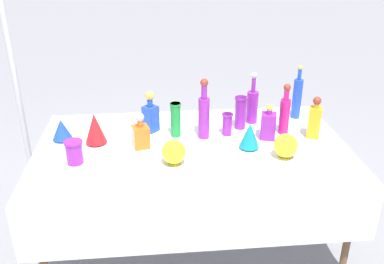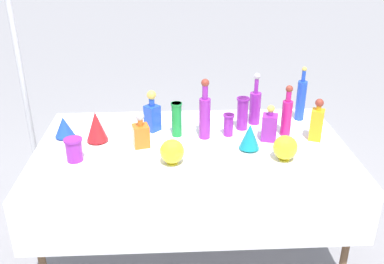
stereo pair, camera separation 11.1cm
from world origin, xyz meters
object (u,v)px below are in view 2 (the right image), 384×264
object	(u,v)px
square_decanter_1	(317,122)
fluted_vase_2	(250,137)
slender_vase_2	(228,124)
round_bowl_1	(285,148)
tall_bottle_1	(205,114)
canopy_pole	(22,80)
tall_bottle_2	(255,105)
tall_bottle_3	(301,99)
square_decanter_2	(270,126)
square_decanter_0	(152,114)
slender_vase_0	(243,113)
slender_vase_1	(74,149)
cardboard_box_behind_left	(245,150)
tall_bottle_0	(287,115)
slender_vase_3	(177,119)
round_bowl_0	(172,152)
square_decanter_3	(141,133)
fluted_vase_0	(64,127)
fluted_vase_1	(96,126)

from	to	relation	value
square_decanter_1	fluted_vase_2	xyz separation A→B (m)	(-0.46, -0.12, -0.03)
slender_vase_2	round_bowl_1	xyz separation A→B (m)	(0.30, -0.36, -0.00)
tall_bottle_1	canopy_pole	xyz separation A→B (m)	(-1.35, 0.60, 0.05)
tall_bottle_2	slender_vase_2	xyz separation A→B (m)	(-0.21, -0.19, -0.05)
tall_bottle_3	fluted_vase_2	bearing A→B (deg)	-134.60
square_decanter_1	slender_vase_2	distance (m)	0.58
tall_bottle_2	square_decanter_2	distance (m)	0.28
tall_bottle_2	square_decanter_1	distance (m)	0.46
square_decanter_0	slender_vase_0	xyz separation A→B (m)	(0.62, -0.01, -0.00)
tall_bottle_2	tall_bottle_3	distance (m)	0.35
tall_bottle_1	tall_bottle_3	world-z (taller)	tall_bottle_1
slender_vase_1	tall_bottle_2	bearing A→B (deg)	22.61
tall_bottle_2	square_decanter_2	bearing A→B (deg)	-79.80
square_decanter_0	cardboard_box_behind_left	bearing A→B (deg)	43.58
tall_bottle_0	tall_bottle_3	size ratio (longest dim) A/B	0.89
slender_vase_1	slender_vase_3	xyz separation A→B (m)	(0.62, 0.32, 0.05)
tall_bottle_1	fluted_vase_2	size ratio (longest dim) A/B	2.40
round_bowl_0	tall_bottle_3	bearing A→B (deg)	33.16
square_decanter_3	fluted_vase_0	size ratio (longest dim) A/B	1.61
slender_vase_0	canopy_pole	bearing A→B (deg)	163.63
tall_bottle_0	slender_vase_0	size ratio (longest dim) A/B	1.54
slender_vase_3	canopy_pole	world-z (taller)	canopy_pole
square_decanter_3	fluted_vase_2	xyz separation A→B (m)	(0.69, -0.08, 0.00)
square_decanter_3	fluted_vase_2	bearing A→B (deg)	-6.77
tall_bottle_2	square_decanter_3	xyz separation A→B (m)	(-0.79, -0.32, -0.05)
square_decanter_0	square_decanter_3	distance (m)	0.25
square_decanter_1	square_decanter_2	distance (m)	0.31
square_decanter_1	cardboard_box_behind_left	distance (m)	1.23
tall_bottle_3	fluted_vase_2	xyz separation A→B (m)	(-0.45, -0.45, -0.07)
fluted_vase_1	canopy_pole	bearing A→B (deg)	135.82
fluted_vase_2	canopy_pole	distance (m)	1.81
tall_bottle_2	slender_vase_2	distance (m)	0.29
tall_bottle_3	square_decanter_1	bearing A→B (deg)	-87.57
fluted_vase_1	square_decanter_3	bearing A→B (deg)	-15.34
tall_bottle_0	square_decanter_3	bearing A→B (deg)	-172.98
tall_bottle_2	square_decanter_2	world-z (taller)	tall_bottle_2
tall_bottle_0	square_decanter_3	size ratio (longest dim) A/B	1.50
square_decanter_3	round_bowl_1	size ratio (longest dim) A/B	1.51
round_bowl_0	cardboard_box_behind_left	world-z (taller)	round_bowl_0
tall_bottle_1	tall_bottle_2	bearing A→B (deg)	30.16
square_decanter_3	round_bowl_1	distance (m)	0.91
tall_bottle_1	tall_bottle_2	xyz separation A→B (m)	(0.38, 0.22, -0.03)
square_decanter_2	slender_vase_1	xyz separation A→B (m)	(-1.23, -0.22, -0.02)
slender_vase_0	square_decanter_2	bearing A→B (deg)	-49.47
tall_bottle_3	fluted_vase_1	world-z (taller)	tall_bottle_3
tall_bottle_2	canopy_pole	distance (m)	1.78
tall_bottle_3	round_bowl_1	world-z (taller)	tall_bottle_3
tall_bottle_1	slender_vase_3	xyz separation A→B (m)	(-0.18, 0.04, -0.05)
tall_bottle_1	cardboard_box_behind_left	bearing A→B (deg)	63.14
square_decanter_1	slender_vase_2	size ratio (longest dim) A/B	1.88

